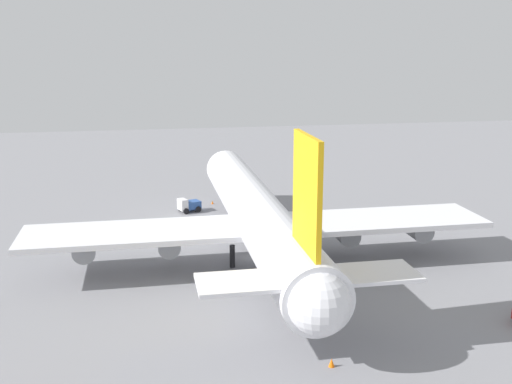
% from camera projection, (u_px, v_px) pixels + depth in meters
% --- Properties ---
extents(ground_plane, '(267.03, 267.03, 0.00)m').
position_uv_depth(ground_plane, '(256.00, 258.00, 84.52)').
color(ground_plane, gray).
extents(cargo_airplane, '(66.76, 60.45, 20.64)m').
position_uv_depth(cargo_airplane, '(256.00, 214.00, 82.87)').
color(cargo_airplane, silver).
rests_on(cargo_airplane, ground_plane).
extents(maintenance_van, '(3.60, 4.23, 2.44)m').
position_uv_depth(maintenance_van, '(189.00, 205.00, 107.22)').
color(maintenance_van, silver).
rests_on(maintenance_van, ground_plane).
extents(safety_cone_nose, '(0.43, 0.43, 0.62)m').
position_uv_depth(safety_cone_nose, '(212.00, 202.00, 112.70)').
color(safety_cone_nose, orange).
rests_on(safety_cone_nose, ground_plane).
extents(safety_cone_tail, '(0.57, 0.57, 0.82)m').
position_uv_depth(safety_cone_tail, '(332.00, 363.00, 55.97)').
color(safety_cone_tail, orange).
rests_on(safety_cone_tail, ground_plane).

